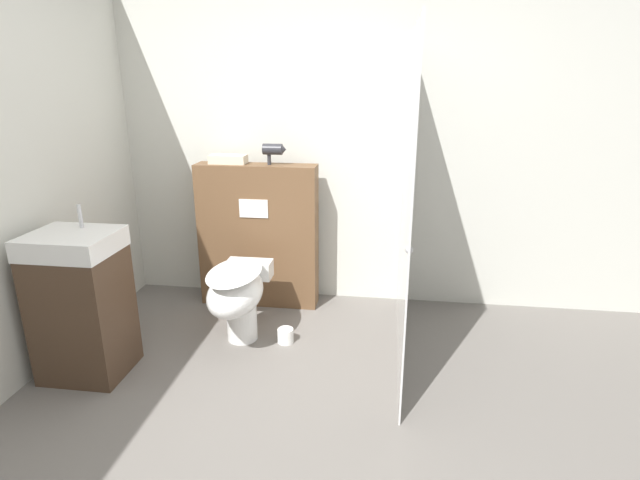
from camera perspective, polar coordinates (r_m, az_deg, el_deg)
ground_plane at (r=2.66m, az=-4.96°, el=-23.03°), size 12.00×12.00×0.00m
wall_back at (r=3.93m, az=0.78°, el=10.75°), size 8.00×0.06×2.50m
partition_panel at (r=3.95m, az=-7.05°, el=0.48°), size 0.93×0.21×1.13m
shower_glass at (r=3.13m, az=9.76°, el=4.15°), size 0.04×1.60×2.02m
toilet at (r=3.41m, az=-9.36°, el=-6.11°), size 0.35×0.71×0.55m
sink_vanity at (r=3.33m, az=-25.57°, el=-6.68°), size 0.49×0.42×1.04m
hair_drier at (r=3.77m, az=-5.30°, el=10.23°), size 0.17×0.08×0.16m
folded_towel at (r=3.89m, az=-10.45°, el=9.07°), size 0.28×0.14×0.07m
spare_toilet_roll at (r=3.52m, az=-3.97°, el=-10.85°), size 0.11×0.11×0.10m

